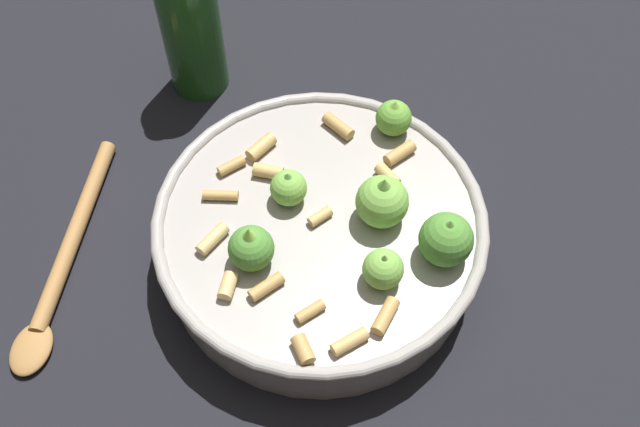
{
  "coord_description": "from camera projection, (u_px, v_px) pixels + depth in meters",
  "views": [
    {
      "loc": [
        0.21,
        0.29,
        0.62
      ],
      "look_at": [
        0.0,
        0.0,
        0.07
      ],
      "focal_mm": 41.45,
      "sensor_mm": 36.0,
      "label": 1
    }
  ],
  "objects": [
    {
      "name": "ground_plane",
      "position": [
        320.0,
        253.0,
        0.72
      ],
      "size": [
        2.4,
        2.4,
        0.0
      ],
      "primitive_type": "plane",
      "color": "black"
    },
    {
      "name": "cooking_pan",
      "position": [
        323.0,
        232.0,
        0.68
      ],
      "size": [
        0.31,
        0.31,
        0.12
      ],
      "color": "#9E9993",
      "rests_on": "ground"
    },
    {
      "name": "olive_oil_bottle",
      "position": [
        191.0,
        26.0,
        0.77
      ],
      "size": [
        0.06,
        0.06,
        0.2
      ],
      "color": "#1E4C19",
      "rests_on": "ground"
    },
    {
      "name": "wooden_spoon",
      "position": [
        64.0,
        263.0,
        0.7
      ],
      "size": [
        0.2,
        0.2,
        0.02
      ],
      "color": "#9E703D",
      "rests_on": "ground"
    }
  ]
}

